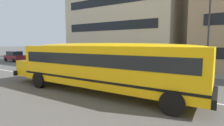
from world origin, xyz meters
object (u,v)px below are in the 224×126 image
Objects in this scene: parked_car_red_by_lamppost at (61,60)px; street_lamp at (209,26)px; school_bus at (100,63)px; parked_car_maroon_mid_block at (15,56)px.

street_lamp reaches higher than parked_car_red_by_lamppost.
school_bus is at bearing -29.12° from parked_car_red_by_lamppost.
parked_car_maroon_mid_block is (-11.12, 0.20, 0.00)m from parked_car_red_by_lamppost.
parked_car_red_by_lamppost is 11.12m from parked_car_maroon_mid_block.
street_lamp reaches higher than parked_car_maroon_mid_block.
school_bus reaches higher than parked_car_red_by_lamppost.
school_bus is 3.22× the size of parked_car_red_by_lamppost.
school_bus is 13.12m from parked_car_red_by_lamppost.
school_bus is 10.58m from street_lamp.
school_bus is at bearing -15.76° from parked_car_maroon_mid_block.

